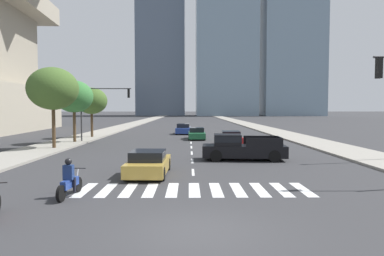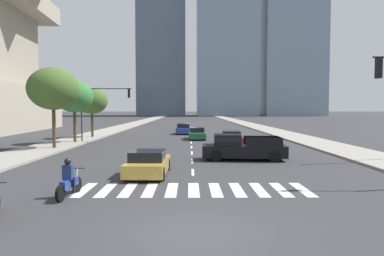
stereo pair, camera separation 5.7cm
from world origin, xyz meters
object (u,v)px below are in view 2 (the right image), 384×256
Objects in this scene: traffic_signal_far at (101,102)px; street_tree_third at (92,101)px; motorcycle_lead at (69,181)px; sedan_red_0 at (231,138)px; sedan_green_2 at (197,134)px; sedan_blue_1 at (184,129)px; sedan_gold_3 at (148,164)px; street_tree_second at (74,97)px; pickup_truck at (240,148)px; street_tree_nearest at (53,89)px.

traffic_signal_far is 5.68m from street_tree_third.
sedan_red_0 is (8.47, 19.56, -0.01)m from motorcycle_lead.
sedan_green_2 reaches higher than sedan_red_0.
street_tree_third is at bearing 114.04° from traffic_signal_far.
sedan_gold_3 is at bearing -179.75° from sedan_blue_1.
street_tree_second reaches higher than traffic_signal_far.
street_tree_second is (-8.99, 16.33, 3.92)m from sedan_gold_3.
motorcycle_lead is at bearing -12.09° from sedan_green_2.
street_tree_third reaches higher than sedan_green_2.
sedan_blue_1 is 28.72m from sedan_gold_3.
motorcycle_lead is 12.33m from pickup_truck.
street_tree_nearest reaches higher than pickup_truck.
motorcycle_lead is 0.48× the size of sedan_green_2.
street_tree_nearest is (-14.35, 5.96, 4.14)m from pickup_truck.
motorcycle_lead is 0.38× the size of street_tree_third.
pickup_truck is 1.28× the size of sedan_gold_3.
sedan_gold_3 is (-5.35, -5.17, -0.23)m from pickup_truck.
motorcycle_lead is at bearing -20.71° from sedan_red_0.
sedan_red_0 is 0.84× the size of street_tree_third.
traffic_signal_far reaches higher than motorcycle_lead.
traffic_signal_far is 6.58m from street_tree_nearest.
street_tree_third reaches higher than sedan_blue_1.
sedan_gold_3 is 0.65× the size of street_tree_nearest.
street_tree_third is at bearing -112.91° from sedan_red_0.
traffic_signal_far is (-12.66, 2.00, 3.44)m from sedan_red_0.
sedan_blue_1 is 0.68× the size of street_tree_nearest.
motorcycle_lead is at bearing -76.33° from street_tree_third.
street_tree_second is at bearing -158.87° from traffic_signal_far.
pickup_truck is at bearing -45.04° from traffic_signal_far.
sedan_red_0 is 0.84× the size of traffic_signal_far.
street_tree_nearest is (-6.50, 15.47, 4.37)m from motorcycle_lead.
sedan_blue_1 is at bearing 59.55° from street_tree_nearest.
sedan_red_0 is at bearing -18.43° from motorcycle_lead.
pickup_truck is 18.54m from street_tree_second.
street_tree_third is (-6.50, 26.74, 3.63)m from motorcycle_lead.
street_tree_second reaches higher than sedan_blue_1.
street_tree_third is at bearing 18.65° from motorcycle_lead.
traffic_signal_far reaches higher than sedan_green_2.
sedan_green_2 is 12.53m from street_tree_third.
traffic_signal_far is (-8.01, -11.47, 3.39)m from sedan_blue_1.
pickup_truck is 10.08m from sedan_red_0.
motorcycle_lead is 33.25m from sedan_blue_1.
motorcycle_lead reaches higher than sedan_gold_3.
sedan_blue_1 is at bearing -1.61° from motorcycle_lead.
pickup_truck is 0.84× the size of street_tree_nearest.
street_tree_nearest is at bearing -50.83° from sedan_green_2.
pickup_truck is 17.33m from traffic_signal_far.
sedan_gold_3 is 19.05m from street_tree_second.
motorcycle_lead reaches higher than sedan_red_0.
traffic_signal_far is 0.85× the size of street_tree_nearest.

